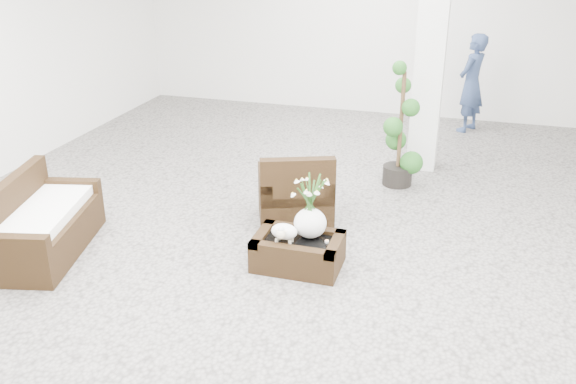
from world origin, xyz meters
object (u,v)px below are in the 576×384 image
(loveseat, at_px, (43,217))
(topiary, at_px, (401,126))
(coffee_table, at_px, (298,253))
(armchair, at_px, (295,185))

(loveseat, xyz_separation_m, topiary, (3.41, 3.05, 0.42))
(coffee_table, xyz_separation_m, armchair, (-0.35, 1.08, 0.30))
(coffee_table, relative_size, loveseat, 0.57)
(armchair, bearing_deg, topiary, -146.33)
(coffee_table, bearing_deg, loveseat, -169.84)
(coffee_table, bearing_deg, armchair, 107.79)
(topiary, bearing_deg, coffee_table, -105.16)
(loveseat, relative_size, topiary, 0.94)
(loveseat, distance_m, topiary, 4.59)
(armchair, bearing_deg, coffee_table, 86.50)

